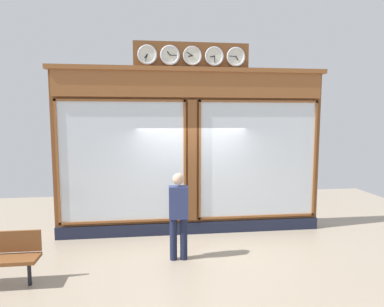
{
  "coord_description": "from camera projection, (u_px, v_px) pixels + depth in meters",
  "views": [
    {
      "loc": [
        0.9,
        7.35,
        2.71
      ],
      "look_at": [
        0.0,
        0.0,
        1.91
      ],
      "focal_mm": 30.19,
      "sensor_mm": 36.0,
      "label": 1
    }
  ],
  "objects": [
    {
      "name": "shop_facade",
      "position": [
        191.0,
        150.0,
        7.57
      ],
      "size": [
        6.34,
        0.42,
        4.42
      ],
      "color": "brown",
      "rests_on": "ground_plane"
    },
    {
      "name": "ground_plane",
      "position": [
        214.0,
        298.0,
        4.89
      ],
      "size": [
        14.0,
        14.0,
        0.0
      ],
      "primitive_type": "plane",
      "color": "gray"
    },
    {
      "name": "pedestrian",
      "position": [
        178.0,
        212.0,
        6.15
      ],
      "size": [
        0.37,
        0.23,
        1.69
      ],
      "color": "#191E38",
      "rests_on": "ground_plane"
    }
  ]
}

